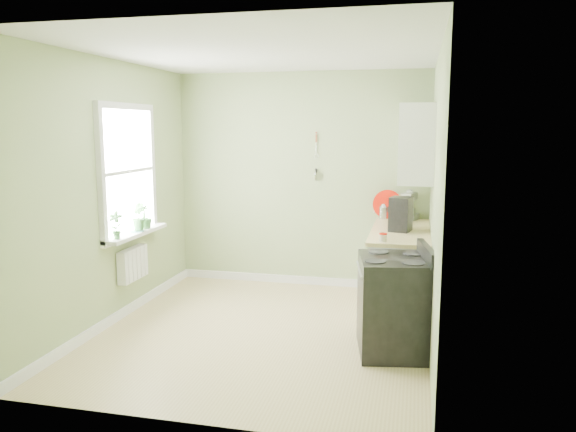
% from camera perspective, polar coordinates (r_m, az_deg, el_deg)
% --- Properties ---
extents(floor, '(3.20, 3.60, 0.02)m').
position_cam_1_polar(floor, '(5.72, -2.50, -11.76)').
color(floor, tan).
rests_on(floor, ground).
extents(ceiling, '(3.20, 3.60, 0.02)m').
position_cam_1_polar(ceiling, '(5.39, -2.70, 16.38)').
color(ceiling, white).
rests_on(ceiling, wall_back).
extents(wall_back, '(3.20, 0.02, 2.70)m').
position_cam_1_polar(wall_back, '(7.14, 1.32, 3.65)').
color(wall_back, '#9FB179').
rests_on(wall_back, floor).
extents(wall_left, '(0.02, 3.60, 2.70)m').
position_cam_1_polar(wall_left, '(6.02, -17.53, 2.23)').
color(wall_left, '#9FB179').
rests_on(wall_left, floor).
extents(wall_right, '(0.02, 3.60, 2.70)m').
position_cam_1_polar(wall_right, '(5.20, 14.77, 1.32)').
color(wall_right, '#9FB179').
rests_on(wall_right, floor).
extents(base_cabinets, '(0.60, 1.60, 0.87)m').
position_cam_1_polar(base_cabinets, '(6.35, 11.38, -5.59)').
color(base_cabinets, white).
rests_on(base_cabinets, floor).
extents(countertop, '(0.64, 1.60, 0.04)m').
position_cam_1_polar(countertop, '(6.26, 11.42, -1.55)').
color(countertop, beige).
rests_on(countertop, base_cabinets).
extents(upper_cabinets, '(0.35, 1.40, 0.80)m').
position_cam_1_polar(upper_cabinets, '(6.25, 12.97, 7.25)').
color(upper_cabinets, white).
rests_on(upper_cabinets, wall_right).
extents(window, '(0.06, 1.14, 1.44)m').
position_cam_1_polar(window, '(6.25, -16.01, 4.37)').
color(window, white).
rests_on(window, wall_left).
extents(window_sill, '(0.18, 1.14, 0.04)m').
position_cam_1_polar(window_sill, '(6.30, -15.16, -1.71)').
color(window_sill, white).
rests_on(window_sill, wall_left).
extents(radiator, '(0.12, 0.50, 0.35)m').
position_cam_1_polar(radiator, '(6.34, -15.49, -4.70)').
color(radiator, white).
rests_on(radiator, wall_left).
extents(wall_utensils, '(0.02, 0.14, 0.58)m').
position_cam_1_polar(wall_utensils, '(7.06, 2.87, 5.32)').
color(wall_utensils, beige).
rests_on(wall_utensils, wall_back).
extents(stove, '(0.73, 0.80, 0.99)m').
position_cam_1_polar(stove, '(5.19, 10.71, -8.80)').
color(stove, black).
rests_on(stove, floor).
extents(stand_mixer, '(0.26, 0.33, 0.36)m').
position_cam_1_polar(stand_mixer, '(6.93, 12.20, 0.91)').
color(stand_mixer, '#B2B2B7').
rests_on(stand_mixer, countertop).
extents(kettle, '(0.18, 0.11, 0.18)m').
position_cam_1_polar(kettle, '(6.96, 9.65, 0.48)').
color(kettle, silver).
rests_on(kettle, countertop).
extents(coffee_maker, '(0.26, 0.27, 0.37)m').
position_cam_1_polar(coffee_maker, '(6.14, 11.35, 0.10)').
color(coffee_maker, black).
rests_on(coffee_maker, countertop).
extents(red_tray, '(0.36, 0.06, 0.35)m').
position_cam_1_polar(red_tray, '(6.94, 10.07, 1.18)').
color(red_tray, '#B61104').
rests_on(red_tray, countertop).
extents(jar, '(0.08, 0.08, 0.08)m').
position_cam_1_polar(jar, '(5.56, 9.65, -2.15)').
color(jar, '#B4AA8F').
rests_on(jar, countertop).
extents(plant_a, '(0.18, 0.15, 0.29)m').
position_cam_1_polar(plant_a, '(5.90, -17.10, -0.89)').
color(plant_a, '#3D7337').
rests_on(plant_a, window_sill).
extents(plant_b, '(0.22, 0.22, 0.31)m').
position_cam_1_polar(plant_b, '(6.30, -15.00, -0.08)').
color(plant_b, '#3D7337').
rests_on(plant_b, window_sill).
extents(plant_c, '(0.19, 0.19, 0.27)m').
position_cam_1_polar(plant_c, '(6.44, -14.34, -0.05)').
color(plant_c, '#3D7337').
rests_on(plant_c, window_sill).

